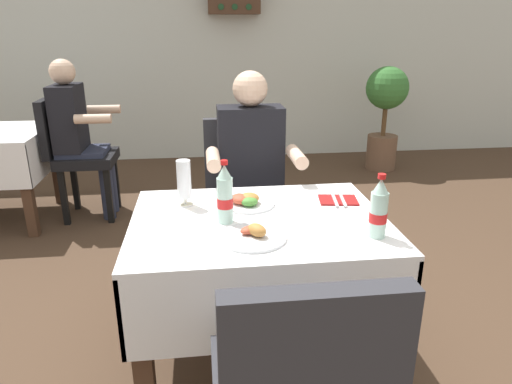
{
  "coord_description": "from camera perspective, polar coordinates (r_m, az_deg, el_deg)",
  "views": [
    {
      "loc": [
        -0.27,
        -1.59,
        1.46
      ],
      "look_at": [
        -0.04,
        0.23,
        0.81
      ],
      "focal_mm": 32.1,
      "sensor_mm": 36.0,
      "label": 1
    }
  ],
  "objects": [
    {
      "name": "main_dining_table",
      "position": [
        1.97,
        0.36,
        -8.03
      ],
      "size": [
        1.05,
        0.81,
        0.73
      ],
      "color": "white",
      "rests_on": "ground"
    },
    {
      "name": "back_wall",
      "position": [
        5.49,
        -4.46,
        19.18
      ],
      "size": [
        11.0,
        0.12,
        2.86
      ],
      "primitive_type": "cube",
      "color": "silver",
      "rests_on": "ground"
    },
    {
      "name": "plate_far_diner",
      "position": [
        2.02,
        -1.15,
        -1.15
      ],
      "size": [
        0.24,
        0.24,
        0.06
      ],
      "color": "white",
      "rests_on": "main_dining_table"
    },
    {
      "name": "seated_diner_far",
      "position": [
        2.54,
        -0.55,
        2.4
      ],
      "size": [
        0.5,
        0.46,
        1.26
      ],
      "color": "#282D42",
      "rests_on": "ground"
    },
    {
      "name": "cola_bottle_primary",
      "position": [
        1.75,
        15.03,
        -2.16
      ],
      "size": [
        0.07,
        0.07,
        0.25
      ],
      "color": "silver",
      "rests_on": "main_dining_table"
    },
    {
      "name": "chair_far_diner_seat",
      "position": [
        2.69,
        -1.8,
        -0.15
      ],
      "size": [
        0.44,
        0.5,
        0.97
      ],
      "color": "#2D2D33",
      "rests_on": "ground"
    },
    {
      "name": "napkin_cutlery_set",
      "position": [
        2.11,
        10.2,
        -0.96
      ],
      "size": [
        0.19,
        0.2,
        0.01
      ],
      "color": "maroon",
      "rests_on": "main_dining_table"
    },
    {
      "name": "plate_near_camera",
      "position": [
        1.71,
        -0.34,
        -5.38
      ],
      "size": [
        0.25,
        0.25,
        0.06
      ],
      "color": "white",
      "rests_on": "main_dining_table"
    },
    {
      "name": "background_chair_right",
      "position": [
        3.91,
        -21.71,
        4.78
      ],
      "size": [
        0.5,
        0.44,
        0.97
      ],
      "color": "black",
      "rests_on": "ground"
    },
    {
      "name": "ground_plane",
      "position": [
        2.18,
        1.99,
        -22.58
      ],
      "size": [
        11.0,
        11.0,
        0.0
      ],
      "primitive_type": "plane",
      "color": "#473323"
    },
    {
      "name": "beer_glass_left",
      "position": [
        2.02,
        -8.94,
        1.14
      ],
      "size": [
        0.07,
        0.07,
        0.21
      ],
      "color": "white",
      "rests_on": "main_dining_table"
    },
    {
      "name": "cola_bottle_secondary",
      "position": [
        1.82,
        -3.9,
        -0.45
      ],
      "size": [
        0.06,
        0.06,
        0.26
      ],
      "color": "silver",
      "rests_on": "main_dining_table"
    },
    {
      "name": "potted_plant_corner",
      "position": [
        5.16,
        15.82,
        10.04
      ],
      "size": [
        0.45,
        0.45,
        1.11
      ],
      "color": "brown",
      "rests_on": "ground"
    },
    {
      "name": "background_patron",
      "position": [
        3.87,
        -21.3,
        7.06
      ],
      "size": [
        0.46,
        0.5,
        1.26
      ],
      "color": "#282D42",
      "rests_on": "ground"
    }
  ]
}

